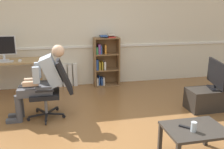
% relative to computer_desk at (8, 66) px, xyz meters
% --- Properties ---
extents(ground_plane, '(18.00, 18.00, 0.00)m').
position_rel_computer_desk_xyz_m(ground_plane, '(1.76, -2.15, -0.65)').
color(ground_plane, brown).
extents(back_wall, '(12.00, 0.13, 2.70)m').
position_rel_computer_desk_xyz_m(back_wall, '(1.76, 0.50, 0.70)').
color(back_wall, beige).
rests_on(back_wall, ground_plane).
extents(computer_desk, '(1.32, 0.59, 0.76)m').
position_rel_computer_desk_xyz_m(computer_desk, '(0.00, 0.00, 0.00)').
color(computer_desk, tan).
rests_on(computer_desk, ground_plane).
extents(imac_monitor, '(0.50, 0.14, 0.50)m').
position_rel_computer_desk_xyz_m(imac_monitor, '(-0.06, 0.08, 0.39)').
color(imac_monitor, silver).
rests_on(imac_monitor, computer_desk).
extents(keyboard, '(0.39, 0.12, 0.02)m').
position_rel_computer_desk_xyz_m(keyboard, '(-0.05, -0.14, 0.12)').
color(keyboard, silver).
rests_on(keyboard, computer_desk).
extents(computer_mouse, '(0.06, 0.10, 0.03)m').
position_rel_computer_desk_xyz_m(computer_mouse, '(0.27, -0.12, 0.13)').
color(computer_mouse, white).
rests_on(computer_mouse, computer_desk).
extents(bookshelf, '(0.59, 0.29, 1.22)m').
position_rel_computer_desk_xyz_m(bookshelf, '(2.09, 0.29, -0.06)').
color(bookshelf, brown).
rests_on(bookshelf, ground_plane).
extents(radiator, '(0.69, 0.08, 0.54)m').
position_rel_computer_desk_xyz_m(radiator, '(1.09, 0.39, -0.38)').
color(radiator, white).
rests_on(radiator, ground_plane).
extents(office_chair, '(0.78, 0.61, 0.98)m').
position_rel_computer_desk_xyz_m(office_chair, '(0.94, -1.24, -0.12)').
color(office_chair, black).
rests_on(office_chair, ground_plane).
extents(person_seated, '(0.98, 0.40, 1.23)m').
position_rel_computer_desk_xyz_m(person_seated, '(0.76, -1.24, 0.01)').
color(person_seated, '#4C4C51').
rests_on(person_seated, ground_plane).
extents(tv_stand, '(0.98, 0.43, 0.38)m').
position_rel_computer_desk_xyz_m(tv_stand, '(3.77, -1.51, -0.45)').
color(tv_stand, '#2D2823').
rests_on(tv_stand, ground_plane).
extents(tv_screen, '(0.27, 0.75, 0.51)m').
position_rel_computer_desk_xyz_m(tv_screen, '(3.77, -1.51, 0.00)').
color(tv_screen, black).
rests_on(tv_screen, tv_stand).
extents(coffee_table, '(0.72, 0.53, 0.41)m').
position_rel_computer_desk_xyz_m(coffee_table, '(2.59, -2.83, -0.29)').
color(coffee_table, '#332D28').
rests_on(coffee_table, ground_plane).
extents(drinking_glass, '(0.07, 0.07, 0.12)m').
position_rel_computer_desk_xyz_m(drinking_glass, '(2.53, -2.90, -0.18)').
color(drinking_glass, silver).
rests_on(drinking_glass, coffee_table).
extents(spare_remote, '(0.13, 0.13, 0.02)m').
position_rel_computer_desk_xyz_m(spare_remote, '(2.48, -2.80, -0.23)').
color(spare_remote, black).
rests_on(spare_remote, coffee_table).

